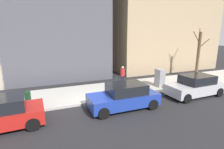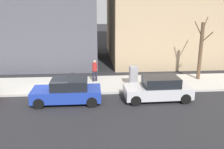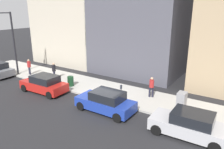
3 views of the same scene
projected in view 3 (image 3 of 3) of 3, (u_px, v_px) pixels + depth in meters
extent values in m
plane|color=#232326|center=(100.00, 100.00, 17.30)|extent=(120.00, 120.00, 0.00)
cube|color=#B2AFA8|center=(114.00, 92.00, 18.87)|extent=(4.00, 36.00, 0.15)
cube|color=#B7B7BC|center=(188.00, 127.00, 12.40)|extent=(1.90, 4.24, 0.70)
cube|color=black|center=(193.00, 118.00, 12.10)|extent=(1.65, 2.24, 0.60)
cylinder|color=black|center=(156.00, 130.00, 12.57)|extent=(0.24, 0.65, 0.64)
cylinder|color=black|center=(166.00, 118.00, 13.95)|extent=(0.24, 0.65, 0.64)
cylinder|color=black|center=(215.00, 147.00, 10.99)|extent=(0.24, 0.65, 0.64)
cylinder|color=black|center=(219.00, 132.00, 12.37)|extent=(0.24, 0.65, 0.64)
cube|color=#1E389E|center=(105.00, 104.00, 15.38)|extent=(1.81, 4.20, 0.70)
cube|color=black|center=(108.00, 96.00, 15.08)|extent=(1.61, 2.20, 0.60)
cylinder|color=black|center=(81.00, 106.00, 15.60)|extent=(0.22, 0.64, 0.64)
cylinder|color=black|center=(95.00, 98.00, 16.95)|extent=(0.22, 0.64, 0.64)
cylinder|color=black|center=(117.00, 118.00, 13.95)|extent=(0.22, 0.64, 0.64)
cylinder|color=black|center=(130.00, 108.00, 15.30)|extent=(0.22, 0.64, 0.64)
cube|color=red|center=(44.00, 86.00, 18.91)|extent=(1.95, 4.26, 0.70)
cube|color=black|center=(45.00, 79.00, 18.61)|extent=(1.68, 2.26, 0.60)
cylinder|color=black|center=(24.00, 88.00, 19.06)|extent=(0.24, 0.65, 0.64)
cylinder|color=black|center=(40.00, 83.00, 20.45)|extent=(0.24, 0.65, 0.64)
cylinder|color=black|center=(49.00, 95.00, 17.51)|extent=(0.24, 0.65, 0.64)
cylinder|color=black|center=(64.00, 89.00, 18.90)|extent=(0.24, 0.65, 0.64)
cylinder|color=black|center=(12.00, 74.00, 23.23)|extent=(0.24, 0.65, 0.64)
cylinder|color=slate|center=(121.00, 95.00, 16.58)|extent=(0.07, 0.07, 1.05)
cube|color=#2D333D|center=(121.00, 87.00, 16.38)|extent=(0.14, 0.10, 0.30)
cube|color=#A8A399|center=(181.00, 111.00, 15.10)|extent=(0.83, 0.61, 0.18)
cube|color=#939399|center=(181.00, 101.00, 14.89)|extent=(0.75, 0.55, 1.25)
cylinder|color=black|center=(14.00, 44.00, 22.84)|extent=(0.18, 0.18, 6.50)
cylinder|color=black|center=(3.00, 13.00, 21.27)|extent=(1.60, 0.10, 0.10)
cylinder|color=#14381E|center=(71.00, 81.00, 19.97)|extent=(0.56, 0.56, 0.90)
cylinder|color=#1E1E2D|center=(150.00, 92.00, 17.53)|extent=(0.16, 0.16, 0.82)
cylinder|color=#1E1E2D|center=(153.00, 92.00, 17.51)|extent=(0.16, 0.16, 0.82)
cylinder|color=#A52323|center=(152.00, 84.00, 17.31)|extent=(0.36, 0.36, 0.62)
sphere|color=tan|center=(152.00, 79.00, 17.19)|extent=(0.22, 0.22, 0.22)
cylinder|color=#1E1E2D|center=(54.00, 75.00, 22.05)|extent=(0.16, 0.16, 0.82)
cylinder|color=#1E1E2D|center=(55.00, 75.00, 21.84)|extent=(0.16, 0.16, 0.82)
cylinder|color=black|center=(54.00, 68.00, 21.73)|extent=(0.36, 0.36, 0.62)
sphere|color=tan|center=(53.00, 64.00, 21.61)|extent=(0.22, 0.22, 0.22)
cylinder|color=#1E1E2D|center=(29.00, 70.00, 23.50)|extent=(0.16, 0.16, 0.82)
cylinder|color=#1E1E2D|center=(30.00, 71.00, 23.31)|extent=(0.16, 0.16, 0.82)
cylinder|color=#A52323|center=(29.00, 64.00, 23.19)|extent=(0.36, 0.36, 0.62)
sphere|color=tan|center=(28.00, 60.00, 23.06)|extent=(0.22, 0.22, 0.22)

